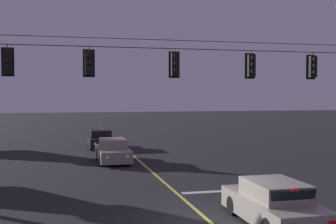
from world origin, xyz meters
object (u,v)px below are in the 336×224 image
Objects in this scene: car_oncoming_trailing at (101,139)px; traffic_light_left_inner at (89,63)px; traffic_light_leftmost at (7,61)px; traffic_light_centre at (175,64)px; traffic_light_right_inner at (251,66)px; traffic_light_rightmost at (313,67)px; car_oncoming_lead at (113,151)px; car_waiting_near_lane at (274,204)px.

traffic_light_left_inner is at bearing -96.31° from car_oncoming_trailing.
traffic_light_leftmost is 1.00× the size of traffic_light_centre.
traffic_light_rightmost is at bearing 0.00° from traffic_light_right_inner.
car_oncoming_trailing is at bearing 96.64° from traffic_light_centre.
traffic_light_rightmost reaches higher than car_oncoming_trailing.
traffic_light_left_inner is 0.28× the size of car_oncoming_lead.
traffic_light_left_inner is at bearing -102.53° from car_oncoming_lead.
traffic_light_leftmost reaches higher than car_oncoming_trailing.
traffic_light_left_inner is at bearing 134.43° from car_waiting_near_lane.
car_waiting_near_lane is at bearing -107.30° from traffic_light_right_inner.
car_oncoming_lead is at bearing 133.79° from traffic_light_rightmost.
traffic_light_left_inner is 8.91m from car_waiting_near_lane.
car_oncoming_lead is (4.97, 8.47, -4.68)m from traffic_light_leftmost.
traffic_light_leftmost is at bearing 180.00° from traffic_light_centre.
car_oncoming_lead is at bearing 101.12° from traffic_light_centre.
car_waiting_near_lane is 0.98× the size of car_oncoming_trailing.
traffic_light_left_inner is at bearing 0.00° from traffic_light_leftmost.
car_oncoming_trailing is (-8.27, 15.62, -4.68)m from traffic_light_rightmost.
car_waiting_near_lane is at bearing -76.14° from car_oncoming_lead.
car_oncoming_trailing is (4.81, 15.62, -4.68)m from traffic_light_leftmost.
traffic_light_rightmost is 0.28× the size of car_oncoming_lead.
car_oncoming_trailing is (1.73, 15.62, -4.68)m from traffic_light_left_inner.
traffic_light_leftmost is at bearing 180.00° from traffic_light_left_inner.
car_waiting_near_lane is at bearing -71.98° from traffic_light_centre.
traffic_light_right_inner is at bearing -71.37° from car_oncoming_trailing.
car_waiting_near_lane is at bearing -45.57° from traffic_light_left_inner.
traffic_light_left_inner is at bearing 180.00° from traffic_light_centre.
traffic_light_leftmost reaches higher than car_oncoming_lead.
car_oncoming_trailing is at bearing 99.66° from car_waiting_near_lane.
car_oncoming_trailing is at bearing 117.90° from traffic_light_rightmost.
traffic_light_centre reaches higher than car_oncoming_trailing.
traffic_light_left_inner is 1.00× the size of traffic_light_right_inner.
car_waiting_near_lane is (5.31, -5.42, -4.68)m from traffic_light_left_inner.
traffic_light_right_inner is 7.35m from car_waiting_near_lane.
car_oncoming_lead is (-5.11, 8.47, -4.68)m from traffic_light_right_inner.
traffic_light_centre is (6.63, 0.00, 0.00)m from traffic_light_leftmost.
traffic_light_rightmost is at bearing 49.09° from car_waiting_near_lane.
car_oncoming_lead is at bearing 77.47° from traffic_light_left_inner.
car_waiting_near_lane is at bearing -130.91° from traffic_light_rightmost.
traffic_light_centre is at bearing 0.00° from traffic_light_leftmost.
traffic_light_leftmost is 17.00m from car_oncoming_trailing.
traffic_light_centre is 3.45m from traffic_light_right_inner.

